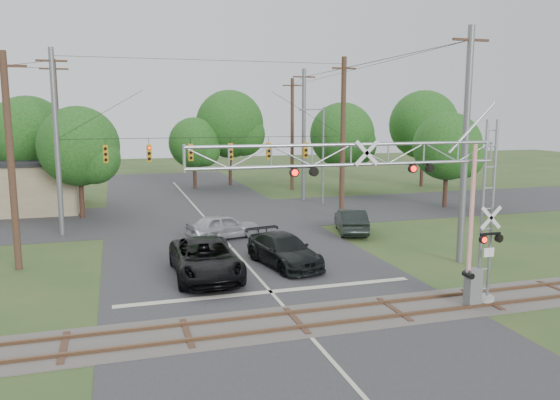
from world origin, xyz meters
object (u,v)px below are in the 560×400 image
object	(u,v)px
sedan_silver	(223,226)
car_dark	(284,250)
traffic_signal_span	(224,143)
pickup_black	(206,259)
crossing_gantry	(408,194)
streetlight	(321,151)

from	to	relation	value
sedan_silver	car_dark	bearing A→B (deg)	-179.41
traffic_signal_span	pickup_black	size ratio (longest dim) A/B	3.06
crossing_gantry	pickup_black	size ratio (longest dim) A/B	1.94
crossing_gantry	traffic_signal_span	xyz separation A→B (m)	(-3.30, 18.36, 1.01)
crossing_gantry	traffic_signal_span	distance (m)	18.68
car_dark	streetlight	xyz separation A→B (m)	(8.50, 16.90, 3.74)
traffic_signal_span	sedan_silver	distance (m)	6.25
car_dark	sedan_silver	distance (m)	7.03
crossing_gantry	car_dark	bearing A→B (deg)	107.38
traffic_signal_span	streetlight	world-z (taller)	traffic_signal_span
crossing_gantry	pickup_black	bearing A→B (deg)	133.41
traffic_signal_span	car_dark	bearing A→B (deg)	-85.25
crossing_gantry	streetlight	xyz separation A→B (m)	(6.09, 24.60, -0.09)
traffic_signal_span	car_dark	world-z (taller)	traffic_signal_span
traffic_signal_span	streetlight	distance (m)	11.33
sedan_silver	streetlight	size ratio (longest dim) A/B	0.56
sedan_silver	pickup_black	bearing A→B (deg)	149.19
crossing_gantry	car_dark	distance (m)	8.94
crossing_gantry	sedan_silver	size ratio (longest dim) A/B	2.71
pickup_black	sedan_silver	bearing A→B (deg)	73.73
streetlight	pickup_black	bearing A→B (deg)	-125.36
pickup_black	streetlight	distance (m)	22.05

